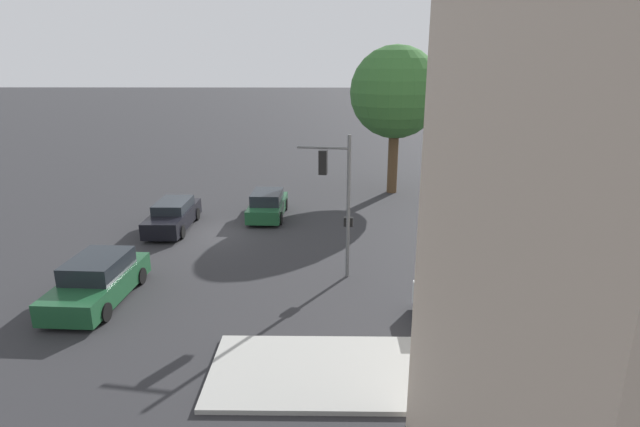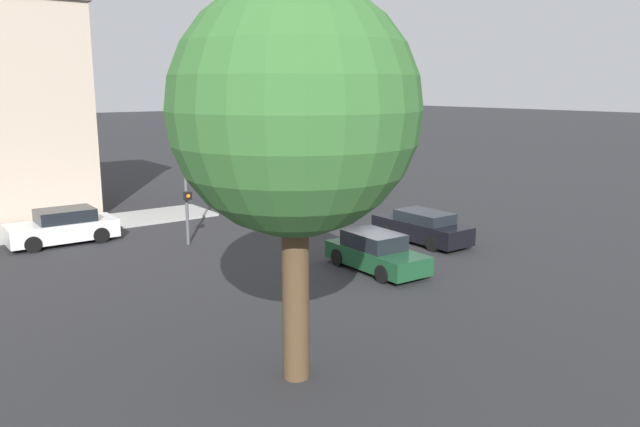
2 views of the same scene
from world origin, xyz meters
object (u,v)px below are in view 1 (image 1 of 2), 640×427
crossing_car_0 (268,205)px  parked_car_0 (487,300)px  traffic_signal (337,188)px  crossing_car_1 (173,215)px  street_tree (396,93)px  crossing_car_2 (98,281)px

crossing_car_0 → parked_car_0: size_ratio=0.95×
traffic_signal → crossing_car_0: (-7.77, -3.58, -2.88)m
crossing_car_1 → street_tree: bearing=122.0°
crossing_car_0 → crossing_car_2: crossing_car_2 is taller
crossing_car_1 → crossing_car_2: bearing=-2.4°
street_tree → crossing_car_1: street_tree is taller
parked_car_0 → traffic_signal: bearing=143.7°
traffic_signal → crossing_car_0: bearing=33.2°
street_tree → crossing_car_0: (5.53, -7.43, -5.61)m
crossing_car_1 → parked_car_0: 15.94m
street_tree → traffic_signal: (13.30, -3.85, -2.73)m
street_tree → parked_car_0: bearing=3.2°
crossing_car_0 → crossing_car_1: 4.98m
parked_car_0 → crossing_car_0: bearing=126.9°
traffic_signal → crossing_car_1: bearing=63.3°
crossing_car_0 → parked_car_0: 14.13m
crossing_car_2 → street_tree: bearing=144.4°
street_tree → crossing_car_2: (15.55, -12.27, -5.57)m
crossing_car_0 → crossing_car_1: size_ratio=0.91×
crossing_car_0 → crossing_car_2: size_ratio=0.92×
traffic_signal → crossing_car_2: 9.17m
crossing_car_2 → parked_car_0: 13.29m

